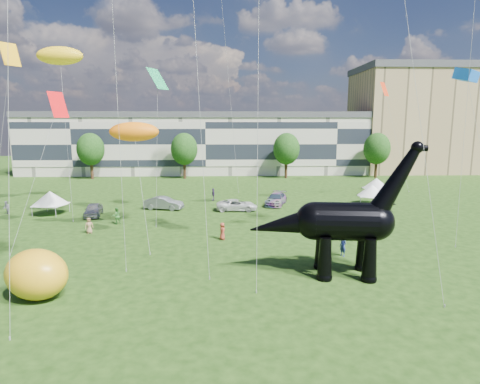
{
  "coord_description": "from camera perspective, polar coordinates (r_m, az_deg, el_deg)",
  "views": [
    {
      "loc": [
        -3.85,
        -25.48,
        10.77
      ],
      "look_at": [
        -2.69,
        8.0,
        5.0
      ],
      "focal_mm": 30.0,
      "sensor_mm": 36.0,
      "label": 1
    }
  ],
  "objects": [
    {
      "name": "car_grey",
      "position": [
        51.45,
        -10.79,
        -1.57
      ],
      "size": [
        5.14,
        2.81,
        1.61
      ],
      "primitive_type": "imported",
      "rotation": [
        0.0,
        0.0,
        1.33
      ],
      "color": "slate",
      "rests_on": "ground"
    },
    {
      "name": "gazebo_far",
      "position": [
        62.91,
        18.82,
        1.15
      ],
      "size": [
        4.6,
        4.6,
        2.72
      ],
      "rotation": [
        0.0,
        0.0,
        0.2
      ],
      "color": "white",
      "rests_on": "ground"
    },
    {
      "name": "tree_mid_right",
      "position": [
        79.5,
        6.63,
        6.48
      ],
      "size": [
        5.2,
        5.2,
        9.44
      ],
      "color": "#382314",
      "rests_on": "ground"
    },
    {
      "name": "inflatable_yellow",
      "position": [
        28.17,
        -26.96,
        -10.4
      ],
      "size": [
        4.98,
        4.47,
        3.14
      ],
      "primitive_type": "ellipsoid",
      "rotation": [
        0.0,
        0.0,
        -0.39
      ],
      "color": "#F3AE19",
      "rests_on": "ground"
    },
    {
      "name": "ground",
      "position": [
        27.94,
        6.25,
        -12.97
      ],
      "size": [
        220.0,
        220.0,
        0.0
      ],
      "primitive_type": "plane",
      "color": "#16330C",
      "rests_on": "ground"
    },
    {
      "name": "tree_far_left",
      "position": [
        82.85,
        -20.51,
        6.06
      ],
      "size": [
        5.2,
        5.2,
        9.44
      ],
      "color": "#382314",
      "rests_on": "ground"
    },
    {
      "name": "tree_far_right",
      "position": [
        84.09,
        18.92,
        6.2
      ],
      "size": [
        5.2,
        5.2,
        9.44
      ],
      "color": "#382314",
      "rests_on": "ground"
    },
    {
      "name": "car_silver",
      "position": [
        49.97,
        -20.12,
        -2.39
      ],
      "size": [
        2.42,
        4.66,
        1.51
      ],
      "primitive_type": "imported",
      "rotation": [
        0.0,
        0.0,
        0.15
      ],
      "color": "#A4A5A8",
      "rests_on": "ground"
    },
    {
      "name": "dinosaur_sculpture",
      "position": [
        29.24,
        13.8,
        -4.39
      ],
      "size": [
        12.23,
        3.8,
        9.95
      ],
      "rotation": [
        0.0,
        0.0,
        -0.13
      ],
      "color": "black",
      "rests_on": "ground"
    },
    {
      "name": "gazebo_left",
      "position": [
        52.8,
        -25.38,
        -0.78
      ],
      "size": [
        4.6,
        4.6,
        2.8
      ],
      "rotation": [
        0.0,
        0.0,
        -0.16
      ],
      "color": "white",
      "rests_on": "ground"
    },
    {
      "name": "gazebo_near",
      "position": [
        56.6,
        18.25,
        0.21
      ],
      "size": [
        4.78,
        4.78,
        2.64
      ],
      "rotation": [
        0.0,
        0.0,
        -0.32
      ],
      "color": "white",
      "rests_on": "ground"
    },
    {
      "name": "terrace_row",
      "position": [
        87.71,
        -4.73,
        6.62
      ],
      "size": [
        78.0,
        11.0,
        12.0
      ],
      "primitive_type": "cube",
      "color": "beige",
      "rests_on": "ground"
    },
    {
      "name": "tree_mid_left",
      "position": [
        79.03,
        -7.96,
        6.43
      ],
      "size": [
        5.2,
        5.2,
        9.44
      ],
      "color": "#382314",
      "rests_on": "ground"
    },
    {
      "name": "car_white",
      "position": [
        49.88,
        -0.46,
        -1.87
      ],
      "size": [
        5.12,
        2.48,
        1.4
      ],
      "primitive_type": "imported",
      "rotation": [
        0.0,
        0.0,
        1.54
      ],
      "color": "silver",
      "rests_on": "ground"
    },
    {
      "name": "visitors",
      "position": [
        45.25,
        -1.09,
        -2.88
      ],
      "size": [
        47.57,
        25.4,
        1.83
      ],
      "color": "#553374",
      "rests_on": "ground"
    },
    {
      "name": "apartment_block",
      "position": [
        100.55,
        24.18,
        9.06
      ],
      "size": [
        28.0,
        18.0,
        22.0
      ],
      "primitive_type": "cube",
      "color": "tan",
      "rests_on": "ground"
    },
    {
      "name": "car_dark",
      "position": [
        53.49,
        5.16,
        -1.02
      ],
      "size": [
        3.82,
        5.84,
        1.57
      ],
      "primitive_type": "imported",
      "rotation": [
        0.0,
        0.0,
        -0.33
      ],
      "color": "#595960",
      "rests_on": "ground"
    }
  ]
}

